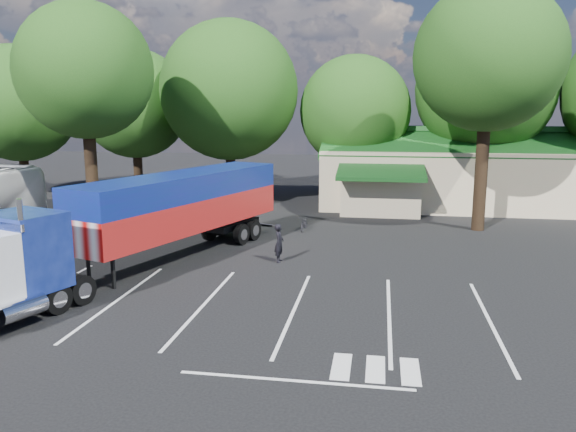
% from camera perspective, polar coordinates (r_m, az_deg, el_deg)
% --- Properties ---
extents(ground, '(120.00, 120.00, 0.00)m').
position_cam_1_polar(ground, '(25.60, -4.43, -4.49)').
color(ground, black).
rests_on(ground, ground).
extents(event_hall, '(24.20, 14.12, 5.55)m').
position_cam_1_polar(event_hall, '(42.73, 19.89, 4.09)').
color(event_hall, '#C0B58E').
rests_on(event_hall, ground).
extents(tree_row_a, '(9.00, 9.00, 11.68)m').
position_cam_1_polar(tree_row_a, '(49.19, -25.68, 10.26)').
color(tree_row_a, black).
rests_on(tree_row_a, ground).
extents(tree_row_b, '(8.40, 8.40, 11.35)m').
position_cam_1_polar(tree_row_b, '(45.87, -15.30, 10.93)').
color(tree_row_b, black).
rests_on(tree_row_b, ground).
extents(tree_row_c, '(10.00, 10.00, 13.05)m').
position_cam_1_polar(tree_row_c, '(41.65, -6.00, 12.54)').
color(tree_row_c, black).
rests_on(tree_row_c, ground).
extents(tree_row_d, '(8.00, 8.00, 10.60)m').
position_cam_1_polar(tree_row_d, '(41.51, 6.81, 10.52)').
color(tree_row_d, black).
rests_on(tree_row_d, ground).
extents(tree_row_e, '(9.60, 9.60, 12.90)m').
position_cam_1_polar(tree_row_e, '(42.57, 19.36, 12.03)').
color(tree_row_e, black).
rests_on(tree_row_e, ground).
extents(tree_near_left, '(7.60, 7.60, 12.65)m').
position_cam_1_polar(tree_near_left, '(34.25, -19.93, 13.65)').
color(tree_near_left, black).
rests_on(tree_near_left, ground).
extents(tree_near_right, '(8.00, 8.00, 13.50)m').
position_cam_1_polar(tree_near_right, '(33.04, 19.71, 14.93)').
color(tree_near_right, black).
rests_on(tree_near_right, ground).
extents(semi_truck, '(8.64, 19.08, 4.06)m').
position_cam_1_polar(semi_truck, '(24.24, -14.33, -0.10)').
color(semi_truck, black).
rests_on(semi_truck, ground).
extents(woman, '(0.41, 0.63, 1.72)m').
position_cam_1_polar(woman, '(25.06, -0.90, -2.76)').
color(woman, black).
rests_on(woman, ground).
extents(bicycle, '(0.58, 1.57, 0.82)m').
position_cam_1_polar(bicycle, '(31.64, 1.65, -0.74)').
color(bicycle, black).
rests_on(bicycle, ground).
extents(silver_sedan, '(4.06, 2.61, 1.26)m').
position_cam_1_polar(silver_sedan, '(38.46, 7.85, 1.57)').
color(silver_sedan, '#96989D').
rests_on(silver_sedan, ground).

